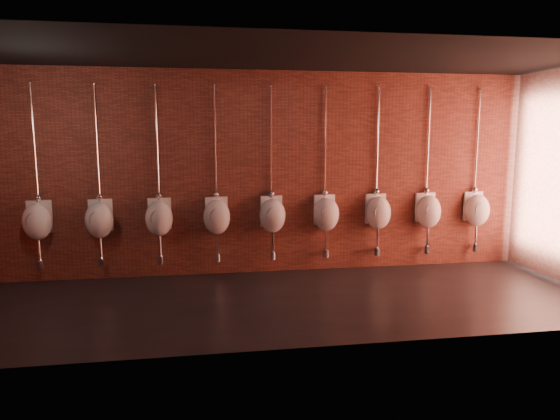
{
  "coord_description": "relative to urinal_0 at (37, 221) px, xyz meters",
  "views": [
    {
      "loc": [
        -1.1,
        -6.35,
        2.21
      ],
      "look_at": [
        0.06,
        0.9,
        1.1
      ],
      "focal_mm": 32.0,
      "sensor_mm": 36.0,
      "label": 1
    }
  ],
  "objects": [
    {
      "name": "urinal_7",
      "position": [
        6.12,
        0.0,
        0.0
      ],
      "size": [
        0.45,
        0.4,
        2.72
      ],
      "color": "white",
      "rests_on": "ground"
    },
    {
      "name": "urinal_2",
      "position": [
        1.75,
        0.0,
        0.0
      ],
      "size": [
        0.45,
        0.4,
        2.72
      ],
      "color": "white",
      "rests_on": "ground"
    },
    {
      "name": "ground",
      "position": [
        3.48,
        -1.35,
        -0.96
      ],
      "size": [
        8.5,
        8.5,
        0.0
      ],
      "primitive_type": "plane",
      "color": "black",
      "rests_on": "ground"
    },
    {
      "name": "urinal_4",
      "position": [
        3.5,
        0.0,
        0.0
      ],
      "size": [
        0.45,
        0.4,
        2.72
      ],
      "color": "white",
      "rests_on": "ground"
    },
    {
      "name": "urinal_0",
      "position": [
        0.0,
        0.0,
        0.0
      ],
      "size": [
        0.45,
        0.4,
        2.72
      ],
      "color": "white",
      "rests_on": "ground"
    },
    {
      "name": "urinal_1",
      "position": [
        0.87,
        0.0,
        0.0
      ],
      "size": [
        0.45,
        0.4,
        2.72
      ],
      "color": "white",
      "rests_on": "ground"
    },
    {
      "name": "urinal_3",
      "position": [
        2.62,
        0.0,
        0.0
      ],
      "size": [
        0.45,
        0.4,
        2.72
      ],
      "color": "white",
      "rests_on": "ground"
    },
    {
      "name": "room_shell",
      "position": [
        3.48,
        -1.35,
        1.05
      ],
      "size": [
        8.54,
        3.04,
        3.22
      ],
      "color": "black",
      "rests_on": "ground"
    },
    {
      "name": "urinal_8",
      "position": [
        6.99,
        0.0,
        0.0
      ],
      "size": [
        0.45,
        0.4,
        2.72
      ],
      "color": "white",
      "rests_on": "ground"
    },
    {
      "name": "urinal_5",
      "position": [
        4.37,
        0.0,
        0.0
      ],
      "size": [
        0.45,
        0.4,
        2.72
      ],
      "color": "white",
      "rests_on": "ground"
    },
    {
      "name": "urinal_6",
      "position": [
        5.24,
        0.0,
        0.0
      ],
      "size": [
        0.45,
        0.4,
        2.72
      ],
      "color": "white",
      "rests_on": "ground"
    }
  ]
}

